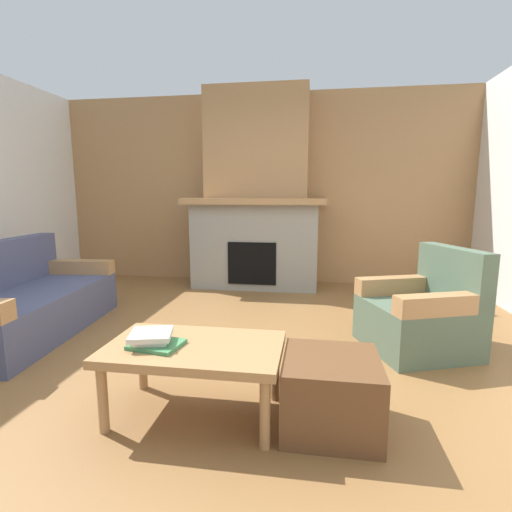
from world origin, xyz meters
TOP-DOWN VIEW (x-y plane):
  - ground at (0.00, 0.00)m, footprint 9.00×9.00m
  - wall_back_wood_panel at (0.00, 3.00)m, footprint 6.00×0.12m
  - fireplace at (0.00, 2.62)m, footprint 1.90×0.82m
  - couch at (-1.82, 0.38)m, footprint 1.00×1.87m
  - armchair at (1.71, 0.57)m, footprint 0.97×0.97m
  - coffee_table at (0.15, -0.65)m, footprint 1.00×0.60m
  - ottoman at (0.92, -0.65)m, footprint 0.52×0.52m
  - book_stack_near_edge at (-0.08, -0.70)m, footprint 0.33×0.27m

SIDE VIEW (x-z plane):
  - ground at x=0.00m, z-range 0.00..0.00m
  - ottoman at x=0.92m, z-range 0.00..0.40m
  - couch at x=-1.82m, z-range -0.14..0.71m
  - armchair at x=1.71m, z-range -0.13..0.72m
  - coffee_table at x=0.15m, z-range 0.16..0.59m
  - book_stack_near_edge at x=-0.08m, z-range 0.43..0.51m
  - fireplace at x=0.00m, z-range -0.19..2.51m
  - wall_back_wood_panel at x=0.00m, z-range 0.00..2.70m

